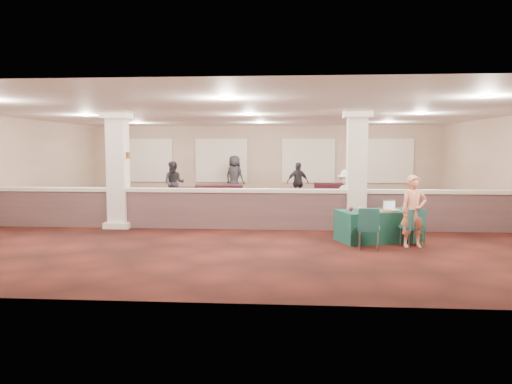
# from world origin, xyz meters

# --- Properties ---
(ground) EXTENTS (16.00, 16.00, 0.00)m
(ground) POSITION_xyz_m (0.00, 0.00, 0.00)
(ground) COLOR #411510
(ground) RESTS_ON ground
(wall_back) EXTENTS (16.00, 0.04, 3.20)m
(wall_back) POSITION_xyz_m (0.00, 8.00, 1.60)
(wall_back) COLOR gray
(wall_back) RESTS_ON ground
(wall_front) EXTENTS (16.00, 0.04, 3.20)m
(wall_front) POSITION_xyz_m (0.00, -8.00, 1.60)
(wall_front) COLOR gray
(wall_front) RESTS_ON ground
(ceiling) EXTENTS (16.00, 16.00, 0.02)m
(ceiling) POSITION_xyz_m (0.00, 0.00, 3.20)
(ceiling) COLOR silver
(ceiling) RESTS_ON wall_back
(partition_wall) EXTENTS (15.60, 0.28, 1.10)m
(partition_wall) POSITION_xyz_m (0.00, -1.50, 0.57)
(partition_wall) COLOR #50363A
(partition_wall) RESTS_ON ground
(column_left) EXTENTS (0.72, 0.72, 3.20)m
(column_left) POSITION_xyz_m (-3.50, -1.50, 1.64)
(column_left) COLOR white
(column_left) RESTS_ON ground
(column_right) EXTENTS (0.72, 0.72, 3.20)m
(column_right) POSITION_xyz_m (3.00, -1.50, 1.64)
(column_right) COLOR white
(column_right) RESTS_ON ground
(sconce_left) EXTENTS (0.12, 0.12, 0.18)m
(sconce_left) POSITION_xyz_m (-3.78, -1.50, 2.00)
(sconce_left) COLOR brown
(sconce_left) RESTS_ON column_left
(sconce_right) EXTENTS (0.12, 0.12, 0.18)m
(sconce_right) POSITION_xyz_m (-3.22, -1.50, 2.00)
(sconce_right) COLOR brown
(sconce_right) RESTS_ON column_left
(near_table) EXTENTS (2.11, 1.52, 0.73)m
(near_table) POSITION_xyz_m (3.36, -3.00, 0.37)
(near_table) COLOR #103B2F
(near_table) RESTS_ON ground
(conf_chair_main) EXTENTS (0.55, 0.55, 0.86)m
(conf_chair_main) POSITION_xyz_m (4.03, -3.63, 0.51)
(conf_chair_main) COLOR #1B504B
(conf_chair_main) RESTS_ON ground
(conf_chair_side) EXTENTS (0.54, 0.54, 0.92)m
(conf_chair_side) POSITION_xyz_m (2.96, -4.10, 0.55)
(conf_chair_side) COLOR #1B504B
(conf_chair_side) RESTS_ON ground
(woman) EXTENTS (0.64, 0.48, 1.61)m
(woman) POSITION_xyz_m (4.00, -3.68, 0.80)
(woman) COLOR #F98C6C
(woman) RESTS_ON ground
(far_table_front_left) EXTENTS (1.73, 1.06, 0.66)m
(far_table_front_left) POSITION_xyz_m (-6.50, 3.00, 0.33)
(far_table_front_left) COLOR black
(far_table_front_left) RESTS_ON ground
(far_table_front_center) EXTENTS (1.89, 1.16, 0.72)m
(far_table_front_center) POSITION_xyz_m (2.00, 3.00, 0.36)
(far_table_front_center) COLOR black
(far_table_front_center) RESTS_ON ground
(far_table_front_right) EXTENTS (1.67, 0.91, 0.66)m
(far_table_front_right) POSITION_xyz_m (6.50, 2.28, 0.33)
(far_table_front_right) COLOR black
(far_table_front_right) RESTS_ON ground
(far_table_back_left) EXTENTS (1.74, 1.11, 0.65)m
(far_table_back_left) POSITION_xyz_m (-2.50, 4.15, 0.33)
(far_table_back_left) COLOR black
(far_table_back_left) RESTS_ON ground
(far_table_back_center) EXTENTS (1.94, 1.16, 0.74)m
(far_table_back_center) POSITION_xyz_m (-1.58, 4.31, 0.37)
(far_table_back_center) COLOR black
(far_table_back_center) RESTS_ON ground
(far_table_back_right) EXTENTS (1.71, 0.92, 0.68)m
(far_table_back_right) POSITION_xyz_m (3.05, 6.50, 0.34)
(far_table_back_right) COLOR black
(far_table_back_right) RESTS_ON ground
(attendee_a) EXTENTS (0.83, 0.49, 1.68)m
(attendee_a) POSITION_xyz_m (-3.28, 4.00, 0.84)
(attendee_a) COLOR black
(attendee_a) RESTS_ON ground
(attendee_b) EXTENTS (1.08, 0.70, 1.56)m
(attendee_b) POSITION_xyz_m (2.92, 0.00, 0.78)
(attendee_b) COLOR beige
(attendee_b) RESTS_ON ground
(attendee_c) EXTENTS (1.05, 0.79, 1.61)m
(attendee_c) POSITION_xyz_m (1.50, 5.15, 0.81)
(attendee_c) COLOR black
(attendee_c) RESTS_ON ground
(attendee_d) EXTENTS (1.04, 0.86, 1.86)m
(attendee_d) POSITION_xyz_m (-1.28, 7.00, 0.93)
(attendee_d) COLOR black
(attendee_d) RESTS_ON ground
(laptop_base) EXTENTS (0.39, 0.33, 0.02)m
(laptop_base) POSITION_xyz_m (3.66, -2.95, 0.74)
(laptop_base) COLOR silver
(laptop_base) RESTS_ON near_table
(laptop_screen) EXTENTS (0.32, 0.12, 0.22)m
(laptop_screen) POSITION_xyz_m (3.62, -2.84, 0.86)
(laptop_screen) COLOR silver
(laptop_screen) RESTS_ON near_table
(screen_glow) EXTENTS (0.29, 0.10, 0.19)m
(screen_glow) POSITION_xyz_m (3.62, -2.85, 0.84)
(screen_glow) COLOR silver
(screen_glow) RESTS_ON near_table
(knitting) EXTENTS (0.48, 0.41, 0.03)m
(knitting) POSITION_xyz_m (3.49, -3.22, 0.75)
(knitting) COLOR #BB5B1E
(knitting) RESTS_ON near_table
(yarn_cream) EXTENTS (0.11, 0.11, 0.11)m
(yarn_cream) POSITION_xyz_m (2.87, -3.27, 0.79)
(yarn_cream) COLOR beige
(yarn_cream) RESTS_ON near_table
(yarn_red) EXTENTS (0.10, 0.10, 0.10)m
(yarn_red) POSITION_xyz_m (2.68, -3.18, 0.78)
(yarn_red) COLOR maroon
(yarn_red) RESTS_ON near_table
(yarn_grey) EXTENTS (0.10, 0.10, 0.10)m
(yarn_grey) POSITION_xyz_m (2.89, -3.03, 0.78)
(yarn_grey) COLOR #4D4C51
(yarn_grey) RESTS_ON near_table
(scissors) EXTENTS (0.12, 0.07, 0.01)m
(scissors) POSITION_xyz_m (4.07, -3.05, 0.74)
(scissors) COLOR #B61326
(scissors) RESTS_ON near_table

